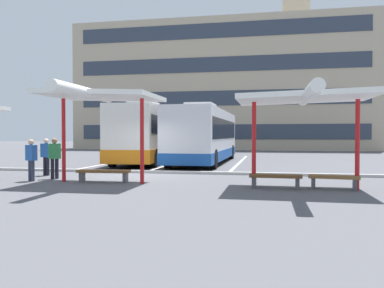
% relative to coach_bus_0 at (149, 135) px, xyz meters
% --- Properties ---
extents(ground_plane, '(160.00, 160.00, 0.00)m').
position_rel_coach_bus_0_xyz_m(ground_plane, '(1.75, -7.73, -1.71)').
color(ground_plane, '#515156').
extents(terminal_building, '(35.07, 13.02, 17.86)m').
position_rel_coach_bus_0_xyz_m(terminal_building, '(1.79, 26.66, 5.85)').
color(terminal_building, tan).
rests_on(terminal_building, ground).
extents(coach_bus_0, '(3.32, 10.86, 3.68)m').
position_rel_coach_bus_0_xyz_m(coach_bus_0, '(0.00, 0.00, 0.00)').
color(coach_bus_0, silver).
rests_on(coach_bus_0, ground).
extents(coach_bus_1, '(2.76, 11.86, 3.54)m').
position_rel_coach_bus_0_xyz_m(coach_bus_1, '(3.52, 0.24, -0.05)').
color(coach_bus_1, silver).
rests_on(coach_bus_1, ground).
extents(lane_stripe_0, '(0.16, 14.00, 0.01)m').
position_rel_coach_bus_0_xyz_m(lane_stripe_0, '(-2.10, 1.26, -1.71)').
color(lane_stripe_0, white).
rests_on(lane_stripe_0, ground).
extents(lane_stripe_1, '(0.16, 14.00, 0.01)m').
position_rel_coach_bus_0_xyz_m(lane_stripe_1, '(1.75, 1.26, -1.71)').
color(lane_stripe_1, white).
rests_on(lane_stripe_1, ground).
extents(lane_stripe_2, '(0.16, 14.00, 0.01)m').
position_rel_coach_bus_0_xyz_m(lane_stripe_2, '(5.60, 1.26, -1.71)').
color(lane_stripe_2, white).
rests_on(lane_stripe_2, ground).
extents(waiting_shelter_1, '(4.02, 4.89, 3.29)m').
position_rel_coach_bus_0_xyz_m(waiting_shelter_1, '(1.46, -10.66, 1.35)').
color(waiting_shelter_1, red).
rests_on(waiting_shelter_1, ground).
extents(bench_1, '(1.96, 0.54, 0.45)m').
position_rel_coach_bus_0_xyz_m(bench_1, '(1.46, -10.26, -1.37)').
color(bench_1, brown).
rests_on(bench_1, ground).
extents(waiting_shelter_2, '(4.20, 4.99, 3.07)m').
position_rel_coach_bus_0_xyz_m(waiting_shelter_2, '(8.49, -10.95, 1.14)').
color(waiting_shelter_2, red).
rests_on(waiting_shelter_2, ground).
extents(bench_2, '(1.67, 0.47, 0.45)m').
position_rel_coach_bus_0_xyz_m(bench_2, '(7.59, -10.77, -1.38)').
color(bench_2, brown).
rests_on(bench_2, ground).
extents(bench_3, '(1.57, 0.62, 0.45)m').
position_rel_coach_bus_0_xyz_m(bench_3, '(9.39, -10.70, -1.38)').
color(bench_3, brown).
rests_on(bench_3, ground).
extents(platform_kerb, '(44.00, 0.24, 0.12)m').
position_rel_coach_bus_0_xyz_m(platform_kerb, '(1.75, -6.65, -1.65)').
color(platform_kerb, '#ADADA8').
rests_on(platform_kerb, ground).
extents(waiting_passenger_0, '(0.50, 0.39, 1.56)m').
position_rel_coach_bus_0_xyz_m(waiting_passenger_0, '(-1.32, -10.47, -0.83)').
color(waiting_passenger_0, '#33384C').
rests_on(waiting_passenger_0, ground).
extents(waiting_passenger_1, '(0.49, 0.31, 1.57)m').
position_rel_coach_bus_0_xyz_m(waiting_passenger_1, '(-1.91, -8.50, -0.82)').
color(waiting_passenger_1, black).
rests_on(waiting_passenger_1, ground).
extents(waiting_passenger_2, '(0.50, 0.45, 1.60)m').
position_rel_coach_bus_0_xyz_m(waiting_passenger_2, '(-0.89, -9.59, -0.80)').
color(waiting_passenger_2, black).
rests_on(waiting_passenger_2, ground).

